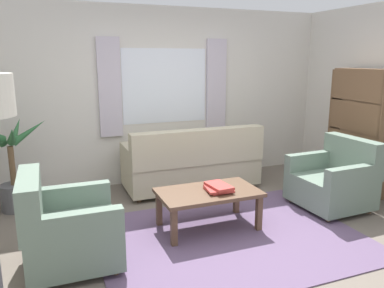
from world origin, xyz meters
name	(u,v)px	position (x,y,z in m)	size (l,w,h in m)	color
ground_plane	(230,238)	(0.00, 0.00, 0.00)	(6.24, 6.24, 0.00)	#6B6056
wall_back	(164,96)	(0.00, 2.26, 1.30)	(5.32, 0.12, 2.60)	silver
window_with_curtains	(165,86)	(0.00, 2.18, 1.45)	(1.98, 0.07, 1.40)	white
area_rug	(230,237)	(0.00, 0.00, 0.01)	(2.73, 2.09, 0.01)	#604C6B
couch	(193,164)	(0.21, 1.59, 0.37)	(1.90, 0.82, 0.92)	#BCB293
armchair_left	(65,229)	(-1.63, 0.08, 0.35)	(0.83, 0.85, 0.88)	slate
armchair_right	(334,180)	(1.61, 0.29, 0.35)	(0.85, 0.87, 0.88)	slate
coffee_table	(208,196)	(-0.12, 0.31, 0.38)	(1.10, 0.64, 0.44)	brown
book_stack_on_table	(219,188)	(-0.02, 0.26, 0.48)	(0.30, 0.35, 0.07)	#B23833
potted_plant	(11,171)	(-2.16, 1.66, 0.51)	(0.93, 0.97, 1.27)	#56565B
bookshelf	(358,138)	(2.35, 0.70, 0.77)	(0.30, 0.94, 1.72)	brown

